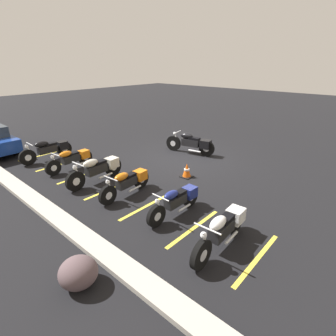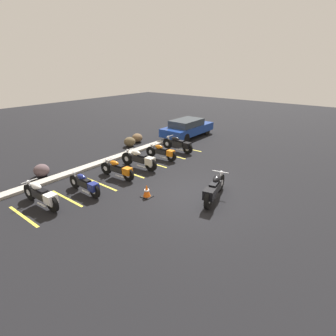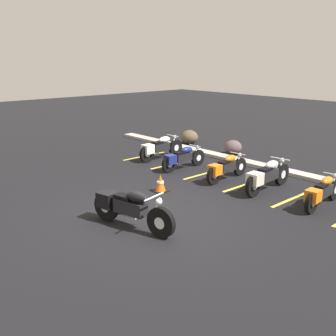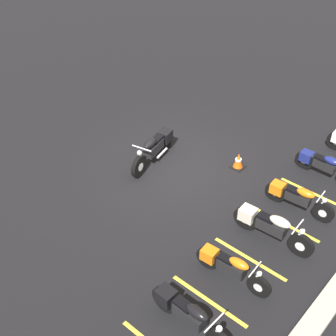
% 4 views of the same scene
% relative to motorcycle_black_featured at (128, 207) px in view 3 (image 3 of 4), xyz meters
% --- Properties ---
extents(ground, '(60.00, 60.00, 0.00)m').
position_rel_motorcycle_black_featured_xyz_m(ground, '(-0.12, 0.75, -0.49)').
color(ground, black).
extents(motorcycle_black_featured, '(2.32, 0.86, 0.93)m').
position_rel_motorcycle_black_featured_xyz_m(motorcycle_black_featured, '(0.00, 0.00, 0.00)').
color(motorcycle_black_featured, black).
rests_on(motorcycle_black_featured, ground).
extents(parked_bike_0, '(0.62, 2.20, 0.86)m').
position_rel_motorcycle_black_featured_xyz_m(parked_bike_0, '(-4.38, 4.73, -0.03)').
color(parked_bike_0, black).
rests_on(parked_bike_0, ground).
extents(parked_bike_1, '(0.56, 1.99, 0.78)m').
position_rel_motorcycle_black_featured_xyz_m(parked_bike_1, '(-2.75, 4.36, -0.08)').
color(parked_bike_1, black).
rests_on(parked_bike_1, ground).
extents(parked_bike_2, '(0.57, 2.03, 0.80)m').
position_rel_motorcycle_black_featured_xyz_m(parked_bike_2, '(-0.87, 4.50, -0.07)').
color(parked_bike_2, black).
rests_on(parked_bike_2, ground).
extents(parked_bike_3, '(0.63, 2.25, 0.89)m').
position_rel_motorcycle_black_featured_xyz_m(parked_bike_3, '(0.64, 4.55, -0.02)').
color(parked_bike_3, black).
rests_on(parked_bike_3, ground).
extents(parked_bike_4, '(0.56, 2.00, 0.79)m').
position_rel_motorcycle_black_featured_xyz_m(parked_bike_4, '(2.37, 4.55, -0.07)').
color(parked_bike_4, black).
rests_on(parked_bike_4, ground).
extents(concrete_curb, '(18.00, 0.50, 0.12)m').
position_rel_motorcycle_black_featured_xyz_m(concrete_curb, '(-0.12, 6.70, -0.43)').
color(concrete_curb, '#A8A399').
rests_on(concrete_curb, ground).
extents(landscape_rock_2, '(1.12, 1.12, 0.64)m').
position_rel_motorcycle_black_featured_xyz_m(landscape_rock_2, '(-5.60, 7.60, -0.17)').
color(landscape_rock_2, brown).
rests_on(landscape_rock_2, ground).
extents(landscape_rock_3, '(0.99, 1.00, 0.59)m').
position_rel_motorcycle_black_featured_xyz_m(landscape_rock_3, '(-2.98, 7.49, -0.20)').
color(landscape_rock_3, '#554447').
rests_on(landscape_rock_3, ground).
extents(traffic_cone, '(0.40, 0.40, 0.52)m').
position_rel_motorcycle_black_featured_xyz_m(traffic_cone, '(-1.42, 2.22, -0.25)').
color(traffic_cone, black).
rests_on(traffic_cone, ground).
extents(stall_line_0, '(0.10, 2.10, 0.00)m').
position_rel_motorcycle_black_featured_xyz_m(stall_line_0, '(-5.18, 4.61, -0.49)').
color(stall_line_0, gold).
rests_on(stall_line_0, ground).
extents(stall_line_1, '(0.10, 2.10, 0.00)m').
position_rel_motorcycle_black_featured_xyz_m(stall_line_1, '(-3.50, 4.61, -0.49)').
color(stall_line_1, gold).
rests_on(stall_line_1, ground).
extents(stall_line_2, '(0.10, 2.10, 0.00)m').
position_rel_motorcycle_black_featured_xyz_m(stall_line_2, '(-1.83, 4.61, -0.49)').
color(stall_line_2, gold).
rests_on(stall_line_2, ground).
extents(stall_line_3, '(0.10, 2.10, 0.00)m').
position_rel_motorcycle_black_featured_xyz_m(stall_line_3, '(-0.15, 4.61, -0.49)').
color(stall_line_3, gold).
rests_on(stall_line_3, ground).
extents(stall_line_4, '(0.10, 2.10, 0.00)m').
position_rel_motorcycle_black_featured_xyz_m(stall_line_4, '(1.53, 4.61, -0.49)').
color(stall_line_4, gold).
rests_on(stall_line_4, ground).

